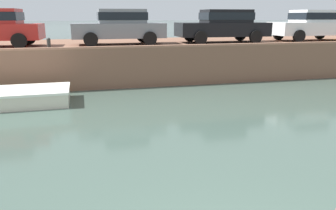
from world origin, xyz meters
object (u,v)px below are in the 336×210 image
at_px(car_right_inner_white, 312,24).
at_px(mooring_bollard_mid, 49,43).
at_px(car_centre_black, 224,25).
at_px(car_left_inner_grey, 120,25).

relative_size(car_right_inner_white, mooring_bollard_mid, 9.30).
bearing_deg(mooring_bollard_mid, car_centre_black, 11.43).
height_order(car_centre_black, mooring_bollard_mid, car_centre_black).
bearing_deg(car_right_inner_white, car_centre_black, -179.99).
height_order(car_left_inner_grey, car_centre_black, same).
bearing_deg(car_centre_black, car_left_inner_grey, 179.98).
height_order(car_right_inner_white, mooring_bollard_mid, car_right_inner_white).
distance_m(car_left_inner_grey, car_centre_black, 4.99).
bearing_deg(mooring_bollard_mid, car_right_inner_white, 7.10).
relative_size(car_left_inner_grey, mooring_bollard_mid, 9.15).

